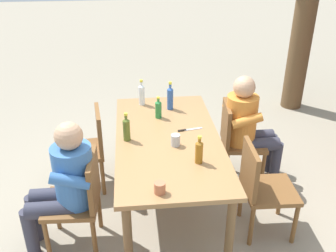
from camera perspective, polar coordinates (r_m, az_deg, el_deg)
The scene contains 16 objects.
ground_plane at distance 3.93m, azimuth 0.00°, elevation -11.64°, with size 24.00×24.00×0.00m, color gray.
dining_table at distance 3.53m, azimuth 0.00°, elevation -2.97°, with size 1.85×0.94×0.77m.
chair_far_left at distance 4.13m, azimuth 10.07°, elevation -1.75°, with size 0.48×0.48×0.87m.
chair_near_right at distance 3.31m, azimuth -12.80°, elevation -10.26°, with size 0.46×0.46×0.87m.
chair_far_right at distance 3.46m, azimuth 13.66°, elevation -8.52°, with size 0.46×0.46×0.87m.
chair_near_left at distance 4.01m, azimuth -11.67°, elevation -2.85°, with size 0.49×0.49×0.87m.
person_in_white_shirt at distance 4.08m, azimuth 11.77°, elevation 0.33°, with size 0.47×0.62×1.18m.
person_in_plaid_shirt at distance 3.24m, azimuth -15.04°, elevation -7.92°, with size 0.47×0.62×1.18m.
bottle_blue at distance 3.99m, azimuth 0.32°, elevation 4.25°, with size 0.06×0.06×0.30m.
bottle_olive at distance 3.42m, azimuth -6.16°, elevation -0.36°, with size 0.06×0.06×0.27m.
bottle_clear at distance 4.10m, azimuth -3.92°, elevation 4.75°, with size 0.06×0.06×0.28m.
bottle_green at distance 3.81m, azimuth -1.44°, elevation 2.57°, with size 0.06×0.06×0.22m.
bottle_amber at distance 3.09m, azimuth 4.62°, elevation -3.75°, with size 0.06×0.06×0.24m.
cup_steel at distance 3.35m, azimuth 1.12°, elevation -2.10°, with size 0.08×0.08×0.10m, color #B2B7BC.
cup_terracotta at distance 2.79m, azimuth -1.22°, elevation -9.13°, with size 0.08×0.08×0.09m, color #BC6B47.
table_knife at distance 3.62m, azimuth 3.01°, elevation -0.54°, with size 0.07×0.24×0.01m.
Camera 1 is at (3.02, -0.31, 2.49)m, focal length 41.17 mm.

